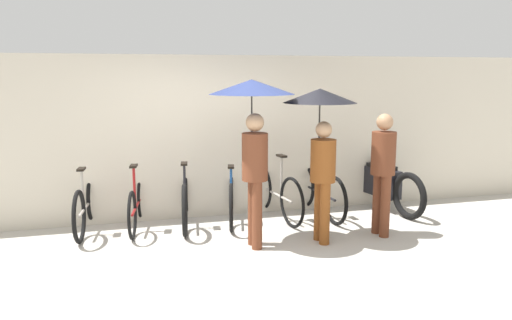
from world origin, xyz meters
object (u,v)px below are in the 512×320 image
Objects in this scene: parked_bicycle_3 at (231,197)px; parked_bicycle_5 at (319,191)px; parked_bicycle_0 at (86,205)px; pedestrian_trailing at (383,165)px; pedestrian_leading at (253,115)px; parked_bicycle_2 at (185,199)px; parked_bicycle_4 at (276,193)px; motorcycle at (381,184)px; parked_bicycle_1 at (137,204)px; pedestrian_center at (321,124)px.

parked_bicycle_3 is 1.36m from parked_bicycle_5.
parked_bicycle_0 is 4.06m from pedestrian_trailing.
parked_bicycle_5 is 2.11m from pedestrian_leading.
parked_bicycle_4 is (1.35, -0.02, 0.01)m from parked_bicycle_2.
pedestrian_trailing reaches higher than motorcycle.
parked_bicycle_4 is 1.79m from motorcycle.
pedestrian_trailing is (2.47, -1.18, 0.59)m from parked_bicycle_2.
pedestrian_center is (2.27, -1.16, 1.17)m from parked_bicycle_1.
pedestrian_trailing is at bearing -101.66° from parked_bicycle_1.
parked_bicycle_1 is 0.79× the size of motorcycle.
parked_bicycle_3 is 1.88m from pedestrian_center.
pedestrian_center reaches higher than parked_bicycle_3.
parked_bicycle_5 reaches higher than parked_bicycle_4.
parked_bicycle_5 is (2.71, -0.07, 0.03)m from parked_bicycle_1.
parked_bicycle_0 is 0.68m from parked_bicycle_1.
parked_bicycle_2 is 1.00× the size of parked_bicycle_4.
pedestrian_leading is (-1.32, -1.04, 1.28)m from parked_bicycle_5.
pedestrian_center is (0.24, -1.13, 1.14)m from parked_bicycle_4.
pedestrian_trailing reaches higher than parked_bicycle_4.
parked_bicycle_0 is at bearing 85.24° from parked_bicycle_5.
pedestrian_center is (0.88, -0.06, -0.14)m from pedestrian_leading.
parked_bicycle_0 is at bearing 96.95° from parked_bicycle_1.
motorcycle is (3.14, 0.03, 0.03)m from parked_bicycle_2.
motorcycle is (3.82, 0.02, 0.06)m from parked_bicycle_1.
motorcycle is at bearing -76.83° from parked_bicycle_3.
parked_bicycle_0 is 0.85× the size of pedestrian_center.
pedestrian_leading is 1.89m from pedestrian_trailing.
parked_bicycle_5 is (1.35, -0.07, 0.02)m from parked_bicycle_3.
pedestrian_trailing is (3.83, -1.22, 0.59)m from parked_bicycle_0.
pedestrian_center reaches higher than parked_bicycle_2.
parked_bicycle_3 is 0.86× the size of pedestrian_center.
parked_bicycle_5 is at bearing -82.30° from parked_bicycle_1.
parked_bicycle_2 reaches higher than parked_bicycle_1.
parked_bicycle_4 is at bearing 58.24° from pedestrian_leading.
parked_bicycle_4 is at bearing -82.72° from parked_bicycle_2.
parked_bicycle_4 is 0.91× the size of pedestrian_center.
parked_bicycle_4 is 1.00× the size of parked_bicycle_5.
pedestrian_leading is 2.95m from motorcycle.
parked_bicycle_0 reaches higher than motorcycle.
parked_bicycle_3 is at bearing 140.80° from pedestrian_trailing.
pedestrian_leading is (-0.64, -1.07, 1.27)m from parked_bicycle_4.
parked_bicycle_4 is 1.62m from pedestrian_center.
parked_bicycle_1 is 0.99× the size of pedestrian_trailing.
pedestrian_leading is at bearing 174.89° from pedestrian_center.
pedestrian_trailing is (3.15, -1.19, 0.61)m from parked_bicycle_1.
parked_bicycle_1 is at bearing 97.22° from parked_bicycle_2.
parked_bicycle_0 is at bearing 150.45° from pedestrian_leading.
motorcycle is at bearing 23.90° from pedestrian_leading.
parked_bicycle_5 is (3.39, -0.09, 0.01)m from parked_bicycle_0.
parked_bicycle_5 is (0.68, -0.04, -0.01)m from parked_bicycle_4.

